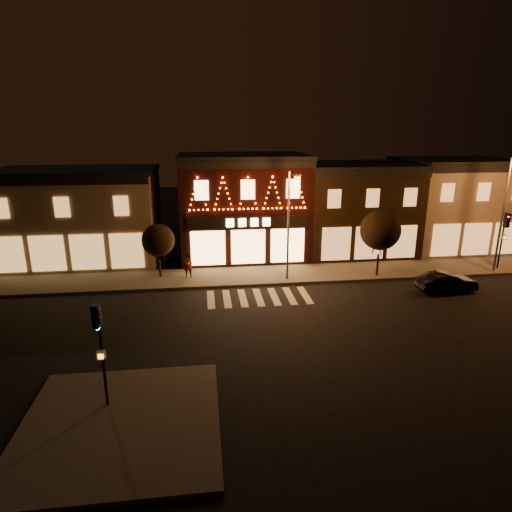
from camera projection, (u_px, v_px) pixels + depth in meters
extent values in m
plane|color=black|center=(268.00, 325.00, 23.22)|extent=(120.00, 120.00, 0.00)
cube|color=#47423D|center=(279.00, 274.00, 31.06)|extent=(44.00, 4.00, 0.15)
cube|color=#47423D|center=(121.00, 424.00, 15.28)|extent=(7.00, 7.00, 0.15)
cube|color=#746452|center=(80.00, 217.00, 33.98)|extent=(12.00, 8.00, 7.00)
cube|color=black|center=(74.00, 170.00, 32.95)|extent=(12.20, 8.20, 0.30)
cube|color=black|center=(59.00, 182.00, 29.21)|extent=(12.00, 0.25, 0.50)
cube|color=black|center=(243.00, 207.00, 35.42)|extent=(10.00, 8.00, 8.00)
cube|color=black|center=(242.00, 156.00, 34.24)|extent=(10.20, 8.20, 0.30)
cube|color=black|center=(248.00, 165.00, 30.50)|extent=(10.00, 0.25, 0.50)
cube|color=black|center=(248.00, 222.00, 31.63)|extent=(9.00, 0.15, 0.90)
cube|color=#FFD87F|center=(248.00, 222.00, 31.53)|extent=(3.40, 0.08, 0.60)
cube|color=black|center=(353.00, 209.00, 36.68)|extent=(9.00, 8.00, 7.20)
cube|color=black|center=(356.00, 165.00, 35.62)|extent=(9.20, 8.20, 0.30)
cube|color=black|center=(375.00, 175.00, 31.88)|extent=(9.00, 0.25, 0.50)
cube|color=#746452|center=(452.00, 205.00, 37.73)|extent=(9.00, 8.00, 7.50)
cube|color=black|center=(458.00, 160.00, 36.63)|extent=(9.20, 8.20, 0.30)
cube|color=black|center=(487.00, 169.00, 32.88)|extent=(9.00, 0.25, 0.50)
cylinder|color=black|center=(102.00, 355.00, 15.66)|extent=(0.11, 0.11, 4.18)
cube|color=black|center=(97.00, 317.00, 15.03)|extent=(0.31, 0.29, 0.95)
cylinder|color=#19FF72|center=(97.00, 327.00, 14.98)|extent=(0.20, 0.07, 0.20)
cube|color=beige|center=(101.00, 355.00, 15.47)|extent=(0.30, 0.22, 0.31)
cylinder|color=black|center=(502.00, 240.00, 31.71)|extent=(0.12, 0.12, 4.27)
cube|color=black|center=(507.00, 220.00, 31.05)|extent=(0.35, 0.34, 1.07)
cylinder|color=#FF140C|center=(509.00, 216.00, 30.80)|extent=(0.23, 0.08, 0.22)
cube|color=beige|center=(504.00, 237.00, 31.43)|extent=(0.35, 0.25, 0.35)
cylinder|color=#59595E|center=(288.00, 227.00, 28.96)|extent=(0.15, 0.15, 7.40)
cylinder|color=#59595E|center=(293.00, 174.00, 27.25)|extent=(0.31, 1.48, 0.09)
cube|color=#59595E|center=(297.00, 176.00, 26.58)|extent=(0.50, 0.32, 0.17)
cube|color=orange|center=(297.00, 177.00, 26.61)|extent=(0.37, 0.23, 0.05)
cylinder|color=#59595E|center=(502.00, 216.00, 30.47)|extent=(0.16, 0.16, 8.18)
cylinder|color=black|center=(160.00, 268.00, 30.23)|extent=(0.14, 0.14, 1.24)
sphere|color=black|center=(158.00, 240.00, 29.65)|extent=(2.27, 2.27, 2.27)
cylinder|color=black|center=(377.00, 265.00, 30.53)|extent=(0.17, 0.17, 1.54)
sphere|color=black|center=(380.00, 230.00, 29.82)|extent=(2.81, 2.81, 2.81)
imported|color=black|center=(446.00, 282.00, 27.89)|extent=(3.90, 1.47, 1.27)
imported|color=gray|center=(188.00, 265.00, 30.00)|extent=(0.72, 0.55, 1.79)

